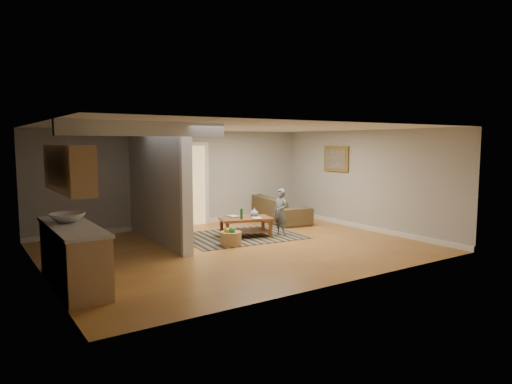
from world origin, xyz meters
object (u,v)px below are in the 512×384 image
toy_basket (231,238)px  sofa (277,221)px  coffee_table (246,222)px  toddler (182,235)px  speaker_left (187,216)px  tv_console (182,211)px  child (280,235)px  speaker_right (178,211)px

toy_basket → sofa: bearing=36.4°
coffee_table → toddler: bearing=140.3°
sofa → speaker_left: 3.50m
tv_console → child: (2.23, -0.62, -0.70)m
tv_console → toddler: tv_console is taller
toddler → tv_console: bearing=87.9°
speaker_right → toy_basket: bearing=-80.9°
sofa → toddler: size_ratio=2.80×
speaker_right → toy_basket: speaker_right is taller
toy_basket → child: child is taller
sofa → toy_basket: bearing=135.3°
tv_console → child: size_ratio=1.17×
sofa → toy_basket: (-2.68, -1.97, 0.17)m
speaker_left → toddler: 0.89m
coffee_table → tv_console: bearing=168.0°
tv_console → speaker_left: bearing=26.0°
coffee_table → speaker_right: bearing=114.8°
child → toddler: 2.33m
speaker_right → toddler: speaker_right is taller
speaker_right → toddler: 1.06m
speaker_right → toddler: bearing=-101.9°
toddler → coffee_table: bearing=161.3°
coffee_table → child: coffee_table is taller
tv_console → speaker_right: 1.71m
speaker_left → speaker_right: bearing=57.9°
speaker_right → toddler: (-0.31, -0.91, -0.45)m
tv_console → speaker_left: 0.17m
coffee_table → toddler: 1.58m
sofa → toddler: 3.13m
toy_basket → child: size_ratio=0.41×
coffee_table → toddler: (-1.18, 0.98, -0.36)m
child → toddler: bearing=-130.8°
speaker_left → child: (2.12, -0.62, -0.57)m
speaker_left → child: 2.28m
sofa → toy_basket: 3.33m
toy_basket → toddler: 1.62m
speaker_left → toy_basket: speaker_left is taller
sofa → tv_console: bearing=116.8°
child → coffee_table: bearing=-119.1°
tv_console → speaker_left: (0.10, 0.00, -0.13)m
speaker_left → speaker_right: 1.66m
tv_console → sofa: bearing=41.6°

